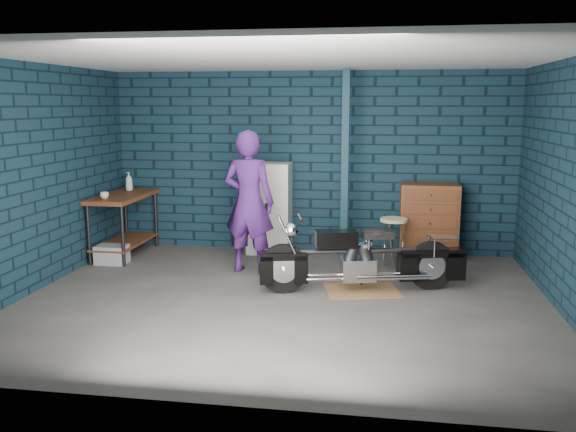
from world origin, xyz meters
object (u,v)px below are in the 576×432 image
Objects in this scene: workbench at (124,225)px; storage_bin at (112,254)px; motorcycle at (363,253)px; locker at (269,208)px; tool_chest at (429,222)px; shop_stool at (393,242)px; person at (249,202)px.

storage_bin is at bearing -87.71° from workbench.
storage_bin is (-3.53, 0.73, -0.33)m from motorcycle.
locker reaches higher than workbench.
shop_stool is (-0.51, -0.51, -0.21)m from tool_chest.
shop_stool is (3.92, -0.03, -0.12)m from workbench.
person is at bearing -93.23° from locker.
locker is at bearing 180.00° from tool_chest.
tool_chest is at bearing 49.16° from motorcycle.
shop_stool is (1.89, 0.58, -0.61)m from person.
workbench is 0.74× the size of person.
workbench is at bearing 92.29° from storage_bin.
shop_stool is at bearing -15.57° from locker.
person is 4.50× the size of storage_bin.
locker reaches higher than shop_stool.
motorcycle is at bearing -117.32° from tool_chest.
storage_bin is 3.94m from shop_stool.
storage_bin is 2.36m from locker.
person reaches higher than shop_stool.
person is (-1.52, 0.61, 0.48)m from motorcycle.
person is at bearing -16.80° from workbench.
person reaches higher than storage_bin.
motorcycle is 1.26m from shop_stool.
tool_chest is at bearing 45.15° from shop_stool.
shop_stool is (0.37, 1.20, -0.13)m from motorcycle.
workbench reaches higher than shop_stool.
motorcycle is at bearing -107.35° from shop_stool.
locker reaches higher than storage_bin.
workbench is 2.16m from locker.
tool_chest reaches higher than workbench.
locker is (-1.46, 1.71, 0.21)m from motorcycle.
tool_chest reaches higher than storage_bin.
storage_bin is (0.02, -0.50, -0.32)m from workbench.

